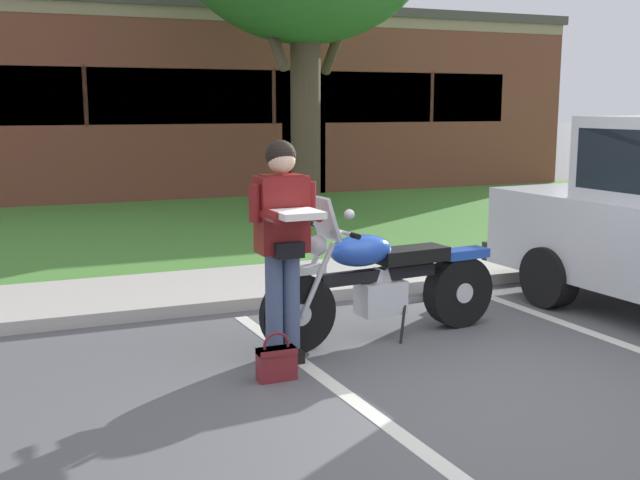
{
  "coord_description": "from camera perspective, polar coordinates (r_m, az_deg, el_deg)",
  "views": [
    {
      "loc": [
        -3.21,
        -4.33,
        1.96
      ],
      "look_at": [
        -0.82,
        1.51,
        0.85
      ],
      "focal_mm": 43.16,
      "sensor_mm": 36.0,
      "label": 1
    }
  ],
  "objects": [
    {
      "name": "hedge_center_left",
      "position": [
        16.21,
        -16.49,
        4.93
      ],
      "size": [
        2.54,
        0.9,
        1.24
      ],
      "color": "#286028",
      "rests_on": "ground"
    },
    {
      "name": "stall_stripe_0",
      "position": [
        5.35,
        2.1,
        -11.48
      ],
      "size": [
        0.34,
        4.4,
        0.01
      ],
      "primitive_type": "cube",
      "rotation": [
        0.0,
        0.0,
        0.05
      ],
      "color": "silver",
      "rests_on": "ground"
    },
    {
      "name": "grass_lawn",
      "position": [
        12.83,
        -7.57,
        1.23
      ],
      "size": [
        60.0,
        7.31,
        0.06
      ],
      "primitive_type": "cube",
      "color": "#478433",
      "rests_on": "ground"
    },
    {
      "name": "motorcycle",
      "position": [
        6.55,
        5.26,
        -3.05
      ],
      "size": [
        2.24,
        0.82,
        1.26
      ],
      "color": "black",
      "rests_on": "ground"
    },
    {
      "name": "concrete_walk",
      "position": [
        8.71,
        -0.12,
        -2.76
      ],
      "size": [
        60.0,
        1.5,
        0.08
      ],
      "primitive_type": "cube",
      "color": "#B7B2A8",
      "rests_on": "ground"
    },
    {
      "name": "ground_plane",
      "position": [
        5.73,
        13.61,
        -10.3
      ],
      "size": [
        140.0,
        140.0,
        0.0
      ],
      "primitive_type": "plane",
      "color": "#565659"
    },
    {
      "name": "handbag",
      "position": [
        5.61,
        -3.24,
        -8.92
      ],
      "size": [
        0.28,
        0.13,
        0.36
      ],
      "color": "maroon",
      "rests_on": "ground"
    },
    {
      "name": "brick_building",
      "position": [
        21.36,
        -18.51,
        9.67
      ],
      "size": [
        22.68,
        11.66,
        4.08
      ],
      "color": "brown",
      "rests_on": "ground"
    },
    {
      "name": "hedge_center_right",
      "position": [
        16.95,
        -4.34,
        5.51
      ],
      "size": [
        3.07,
        0.9,
        1.24
      ],
      "color": "#286028",
      "rests_on": "ground"
    },
    {
      "name": "rider_person",
      "position": [
        5.78,
        -2.75,
        0.48
      ],
      "size": [
        0.54,
        0.6,
        1.7
      ],
      "color": "black",
      "rests_on": "ground"
    },
    {
      "name": "curb_strip",
      "position": [
        7.95,
        2.21,
        -3.86
      ],
      "size": [
        60.0,
        0.2,
        0.12
      ],
      "primitive_type": "cube",
      "color": "#B7B2A8",
      "rests_on": "ground"
    }
  ]
}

